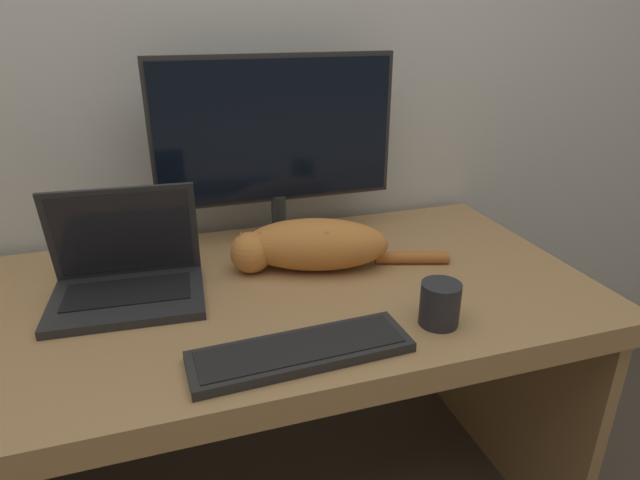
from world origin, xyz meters
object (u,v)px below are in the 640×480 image
at_px(laptop, 127,277).
at_px(external_keyboard, 301,351).
at_px(cat, 311,244).
at_px(coffee_mug, 440,304).
at_px(monitor, 276,141).

xyz_separation_m(laptop, external_keyboard, (0.31, -0.34, -0.04)).
distance_m(cat, coffee_mug, 0.38).
relative_size(external_keyboard, coffee_mug, 4.59).
xyz_separation_m(monitor, laptop, (-0.40, -0.21, -0.24)).
height_order(monitor, coffee_mug, monitor).
bearing_deg(laptop, external_keyboard, -43.93).
distance_m(external_keyboard, coffee_mug, 0.31).
height_order(laptop, coffee_mug, laptop).
bearing_deg(laptop, monitor, 31.15).
bearing_deg(monitor, cat, -79.78).
relative_size(laptop, cat, 0.63).
height_order(cat, coffee_mug, cat).
relative_size(laptop, external_keyboard, 0.81).
bearing_deg(coffee_mug, cat, 118.31).
height_order(external_keyboard, coffee_mug, coffee_mug).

